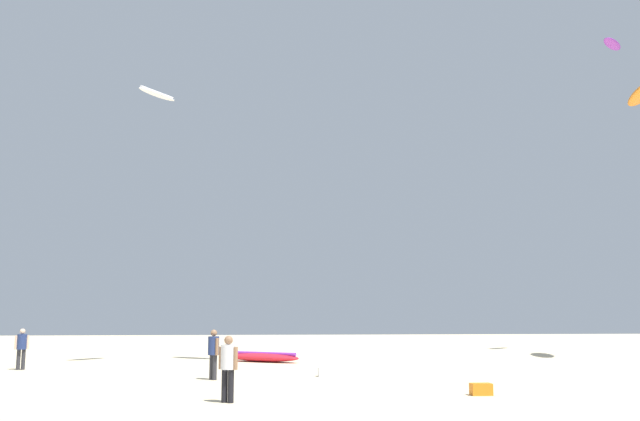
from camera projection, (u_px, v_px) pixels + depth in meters
person_foreground at (228, 363)px, 17.31m from camera, size 0.48×0.37×1.64m
person_left at (213, 350)px, 23.20m from camera, size 0.37×0.47×1.65m
person_right at (22, 346)px, 27.25m from camera, size 0.51×0.36×1.59m
kite_grounded_mid at (263, 357)px, 31.49m from camera, size 3.68×2.95×0.44m
cooler_box at (481, 389)px, 18.75m from camera, size 0.56×0.36×0.32m
gear_bag at (326, 372)px, 24.28m from camera, size 0.56×0.36×0.32m
kite_aloft_2 at (612, 44)px, 40.29m from camera, size 2.12×2.14×0.30m
kite_aloft_3 at (157, 94)px, 31.18m from camera, size 1.81×2.14×0.36m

